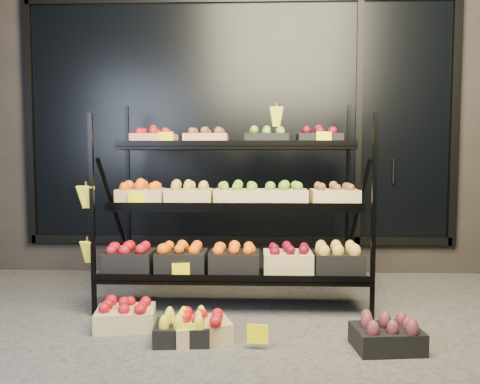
{
  "coord_description": "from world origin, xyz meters",
  "views": [
    {
      "loc": [
        0.18,
        -3.19,
        1.17
      ],
      "look_at": [
        0.05,
        0.55,
        0.9
      ],
      "focal_mm": 35.0,
      "sensor_mm": 36.0,
      "label": 1
    }
  ],
  "objects_px": {
    "display_rack": "(234,206)",
    "floor_crate_midright": "(201,327)",
    "floor_crate_left": "(126,315)",
    "floor_crate_midleft": "(182,329)"
  },
  "relations": [
    {
      "from": "display_rack",
      "to": "floor_crate_midright",
      "type": "xyz_separation_m",
      "value": [
        -0.17,
        -0.85,
        -0.7
      ]
    },
    {
      "from": "floor_crate_left",
      "to": "floor_crate_midright",
      "type": "relative_size",
      "value": 1.01
    },
    {
      "from": "floor_crate_midleft",
      "to": "floor_crate_midright",
      "type": "xyz_separation_m",
      "value": [
        0.12,
        0.04,
        0.0
      ]
    },
    {
      "from": "display_rack",
      "to": "floor_crate_midleft",
      "type": "xyz_separation_m",
      "value": [
        -0.29,
        -0.89,
        -0.7
      ]
    },
    {
      "from": "display_rack",
      "to": "floor_crate_midright",
      "type": "bearing_deg",
      "value": -101.32
    },
    {
      "from": "display_rack",
      "to": "floor_crate_midright",
      "type": "distance_m",
      "value": 1.12
    },
    {
      "from": "floor_crate_midleft",
      "to": "floor_crate_midright",
      "type": "distance_m",
      "value": 0.12
    },
    {
      "from": "display_rack",
      "to": "floor_crate_midright",
      "type": "height_order",
      "value": "display_rack"
    },
    {
      "from": "floor_crate_midleft",
      "to": "display_rack",
      "type": "bearing_deg",
      "value": 67.22
    },
    {
      "from": "display_rack",
      "to": "floor_crate_midleft",
      "type": "height_order",
      "value": "display_rack"
    }
  ]
}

